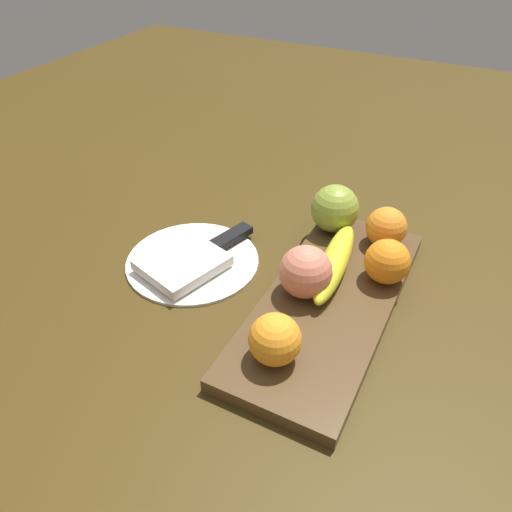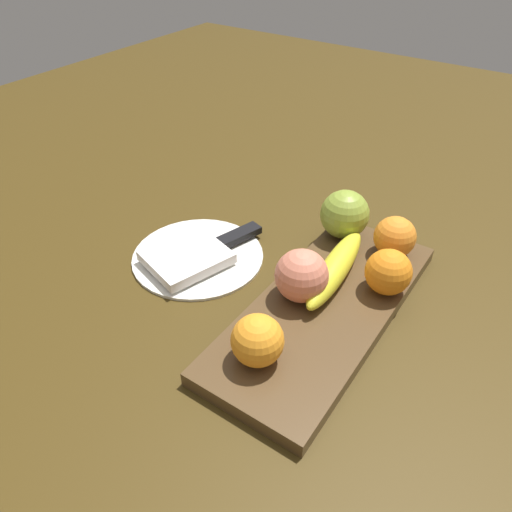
{
  "view_description": "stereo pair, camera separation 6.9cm",
  "coord_description": "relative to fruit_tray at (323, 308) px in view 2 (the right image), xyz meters",
  "views": [
    {
      "loc": [
        0.52,
        0.14,
        0.47
      ],
      "look_at": [
        0.03,
        -0.11,
        0.05
      ],
      "focal_mm": 34.6,
      "sensor_mm": 36.0,
      "label": 1
    },
    {
      "loc": [
        0.48,
        0.2,
        0.47
      ],
      "look_at": [
        0.03,
        -0.11,
        0.05
      ],
      "focal_mm": 34.6,
      "sensor_mm": 36.0,
      "label": 2
    }
  ],
  "objects": [
    {
      "name": "orange_near_apple",
      "position": [
        0.13,
        -0.02,
        0.04
      ],
      "size": [
        0.06,
        0.06,
        0.06
      ],
      "primitive_type": "sphere",
      "color": "orange",
      "rests_on": "fruit_tray"
    },
    {
      "name": "orange_near_banana",
      "position": [
        -0.15,
        0.03,
        0.04
      ],
      "size": [
        0.06,
        0.06,
        0.06
      ],
      "primitive_type": "sphere",
      "color": "orange",
      "rests_on": "fruit_tray"
    },
    {
      "name": "folded_napkin",
      "position": [
        0.03,
        -0.22,
        0.01
      ],
      "size": [
        0.14,
        0.13,
        0.02
      ],
      "primitive_type": "cube",
      "rotation": [
        0.0,
        0.0,
        -0.29
      ],
      "color": "white",
      "rests_on": "dinner_plate"
    },
    {
      "name": "orange_center",
      "position": [
        -0.07,
        0.06,
        0.04
      ],
      "size": [
        0.06,
        0.06,
        0.06
      ],
      "primitive_type": "sphere",
      "color": "orange",
      "rests_on": "fruit_tray"
    },
    {
      "name": "knife",
      "position": [
        -0.05,
        -0.2,
        0.0
      ],
      "size": [
        0.18,
        0.07,
        0.01
      ],
      "rotation": [
        0.0,
        0.0,
        -0.29
      ],
      "color": "silver",
      "rests_on": "dinner_plate"
    },
    {
      "name": "fruit_tray",
      "position": [
        0.0,
        0.0,
        0.0
      ],
      "size": [
        0.4,
        0.16,
        0.02
      ],
      "primitive_type": "cube",
      "color": "#513A21",
      "rests_on": "ground_plane"
    },
    {
      "name": "ground_plane",
      "position": [
        -0.03,
        0.0,
        -0.01
      ],
      "size": [
        2.4,
        2.4,
        0.0
      ],
      "primitive_type": "plane",
      "color": "#402F0F"
    },
    {
      "name": "peach",
      "position": [
        0.01,
        -0.03,
        0.05
      ],
      "size": [
        0.07,
        0.07,
        0.07
      ],
      "primitive_type": "sphere",
      "color": "#E07D61",
      "rests_on": "fruit_tray"
    },
    {
      "name": "banana",
      "position": [
        -0.05,
        -0.01,
        0.03
      ],
      "size": [
        0.19,
        0.06,
        0.04
      ],
      "primitive_type": "ellipsoid",
      "rotation": [
        0.0,
        0.0,
        3.25
      ],
      "color": "yellow",
      "rests_on": "fruit_tray"
    },
    {
      "name": "dinner_plate",
      "position": [
        -0.0,
        -0.22,
        -0.01
      ],
      "size": [
        0.2,
        0.2,
        0.01
      ],
      "primitive_type": "cylinder",
      "color": "white",
      "rests_on": "ground_plane"
    },
    {
      "name": "apple",
      "position": [
        -0.16,
        -0.05,
        0.05
      ],
      "size": [
        0.08,
        0.08,
        0.08
      ],
      "primitive_type": "sphere",
      "color": "#8AA236",
      "rests_on": "fruit_tray"
    }
  ]
}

